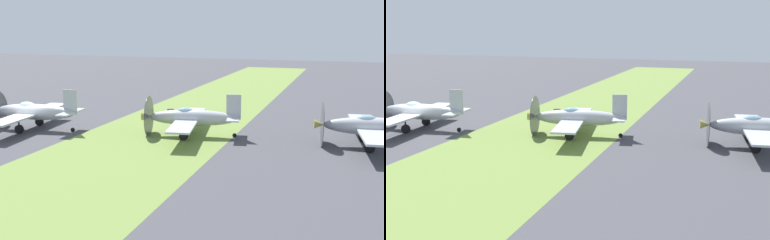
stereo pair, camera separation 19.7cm
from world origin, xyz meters
TOP-DOWN VIEW (x-y plane):
  - ground_plane at (0.00, 0.00)m, footprint 160.00×160.00m
  - grass_verge at (0.00, -9.89)m, footprint 120.00×11.00m
  - airplane_lead at (0.62, -0.16)m, footprint 9.51×7.54m
  - airplane_wingman at (2.58, -12.37)m, footprint 9.24×7.37m
  - airplane_trail at (3.39, -24.77)m, footprint 9.53×7.56m
  - fuel_drum at (7.72, -8.77)m, footprint 0.60×0.60m

SIDE VIEW (x-z plane):
  - ground_plane at x=0.00m, z-range 0.00..0.00m
  - grass_verge at x=0.00m, z-range 0.00..0.01m
  - fuel_drum at x=7.72m, z-range 0.00..0.90m
  - airplane_wingman at x=2.58m, z-range -0.27..3.00m
  - airplane_lead at x=0.62m, z-range -0.27..3.10m
  - airplane_trail at x=3.39m, z-range -0.27..3.10m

